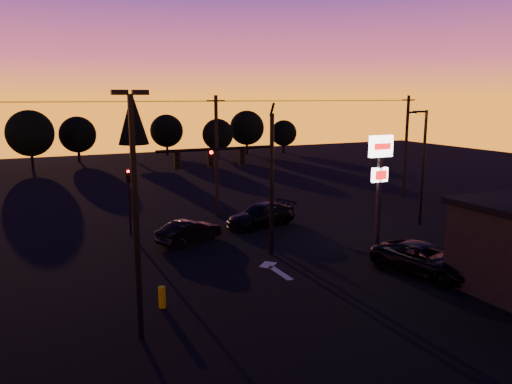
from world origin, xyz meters
The scene contains 21 objects.
ground centered at (0.00, 0.00, 0.00)m, with size 120.00×120.00×0.00m, color black.
lane_arrow centered at (0.50, 1.67, 0.01)m, with size 1.20×3.10×0.01m.
traffic_signal_mast centered at (-0.10, 3.99, 4.94)m, with size 6.79×0.52×8.58m.
secondary_signal centered at (-5.00, 11.49, 2.86)m, with size 0.30×0.31×4.35m.
parking_lot_light centered at (-7.50, -3.00, 5.27)m, with size 1.25×0.30×9.14m.
pylon_sign centered at (7.00, 1.50, 4.91)m, with size 1.50×0.28×6.80m.
streetlight centered at (13.91, 5.50, 4.42)m, with size 1.55×0.35×8.00m.
utility_pole_1 centered at (2.00, 14.00, 4.59)m, with size 1.40×0.26×9.00m.
utility_pole_2 centered at (20.00, 14.00, 4.59)m, with size 1.40×0.26×9.00m.
power_wires centered at (2.00, 14.00, 8.57)m, with size 36.00×1.22×0.07m.
bollard centered at (-6.07, -0.59, 0.47)m, with size 0.31×0.31×0.93m, color #A3A400.
tree_2 centered at (-10.00, 48.00, 4.37)m, with size 5.77×5.78×7.26m.
tree_3 centered at (-4.00, 52.00, 3.75)m, with size 4.95×4.95×6.22m.
tree_4 centered at (3.00, 49.00, 5.93)m, with size 4.18×4.18×9.50m.
tree_5 centered at (9.00, 54.00, 3.75)m, with size 4.95×4.95×6.22m.
tree_6 centered at (15.00, 48.00, 3.43)m, with size 4.54×4.54×5.71m.
tree_7 centered at (21.00, 51.00, 4.06)m, with size 5.36×5.36×6.74m.
tree_8 centered at (27.00, 50.00, 3.12)m, with size 4.12×4.12×5.19m.
car_mid centered at (-2.03, 8.26, 0.70)m, with size 1.48×4.25×1.40m, color black.
car_right centered at (3.75, 10.03, 0.77)m, with size 2.15×5.30×1.54m, color black.
suv_parked centered at (7.15, -2.20, 0.76)m, with size 2.54×5.50×1.53m, color black.
Camera 1 is at (-10.96, -20.50, 8.92)m, focal length 35.00 mm.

